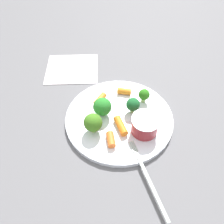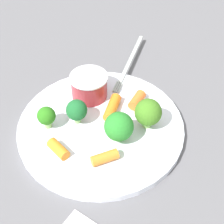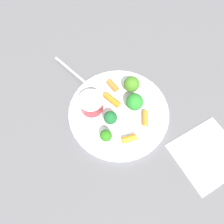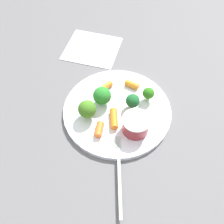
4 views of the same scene
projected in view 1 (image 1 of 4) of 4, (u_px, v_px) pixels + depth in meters
name	position (u px, v px, depth m)	size (l,w,h in m)	color
ground_plane	(119.00, 120.00, 0.58)	(2.40, 2.40, 0.00)	#5B5B5F
plate	(119.00, 118.00, 0.58)	(0.27, 0.27, 0.01)	white
sauce_cup	(145.00, 125.00, 0.53)	(0.06, 0.06, 0.04)	maroon
broccoli_floret_0	(93.00, 123.00, 0.52)	(0.04, 0.04, 0.05)	#88BC62
broccoli_floret_1	(144.00, 95.00, 0.59)	(0.03, 0.03, 0.04)	#93C36E
broccoli_floret_2	(102.00, 107.00, 0.55)	(0.04, 0.04, 0.05)	#82B169
broccoli_floret_3	(133.00, 105.00, 0.56)	(0.03, 0.03, 0.04)	#8ABB6C
carrot_stick_0	(124.00, 91.00, 0.62)	(0.02, 0.02, 0.04)	orange
carrot_stick_1	(100.00, 99.00, 0.60)	(0.02, 0.02, 0.04)	orange
carrot_stick_2	(111.00, 140.00, 0.52)	(0.02, 0.02, 0.04)	orange
carrot_stick_3	(121.00, 126.00, 0.54)	(0.02, 0.02, 0.05)	orange
fork	(147.00, 176.00, 0.47)	(0.04, 0.18, 0.00)	#B4C0B8
napkin	(72.00, 68.00, 0.71)	(0.16, 0.14, 0.00)	white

